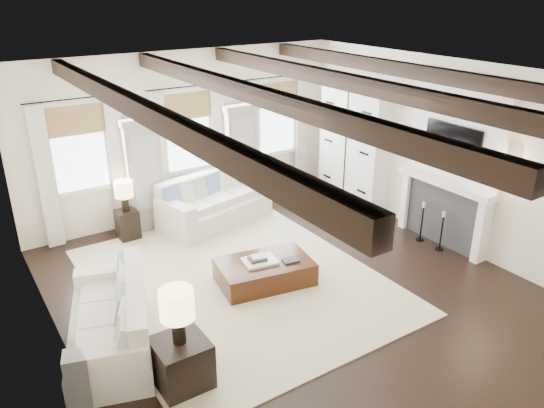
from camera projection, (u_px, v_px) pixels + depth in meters
ground at (299, 294)px, 7.97m from camera, size 7.50×7.50×0.00m
room_shell at (306, 151)px, 8.31m from camera, size 6.54×7.54×3.22m
area_rug at (236, 280)px, 8.31m from camera, size 4.02×4.91×0.02m
sofa_back at (213, 203)px, 10.26m from camera, size 2.34×1.46×0.93m
sofa_left at (115, 323)px, 6.67m from camera, size 1.54×2.27×0.89m
ottoman at (265, 272)px, 8.19m from camera, size 1.55×1.12×0.37m
tray at (260, 261)px, 8.09m from camera, size 0.56×0.46×0.04m
book_lower at (257, 259)px, 8.07m from camera, size 0.29×0.24×0.04m
book_upper at (259, 257)px, 8.06m from camera, size 0.25×0.21×0.03m
book_loose at (291, 260)px, 8.13m from camera, size 0.27×0.22×0.03m
side_table_front at (181, 363)px, 6.07m from camera, size 0.59×0.59×0.59m
lamp_front at (177, 307)px, 5.78m from camera, size 0.39×0.39×0.67m
side_table_back at (128, 225)px, 9.59m from camera, size 0.37×0.37×0.55m
lamp_back at (124, 191)px, 9.34m from camera, size 0.33×0.33×0.57m
candlestick_near at (441, 234)px, 9.17m from camera, size 0.15×0.15×0.72m
candlestick_far at (422, 225)px, 9.51m from camera, size 0.15×0.15×0.74m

